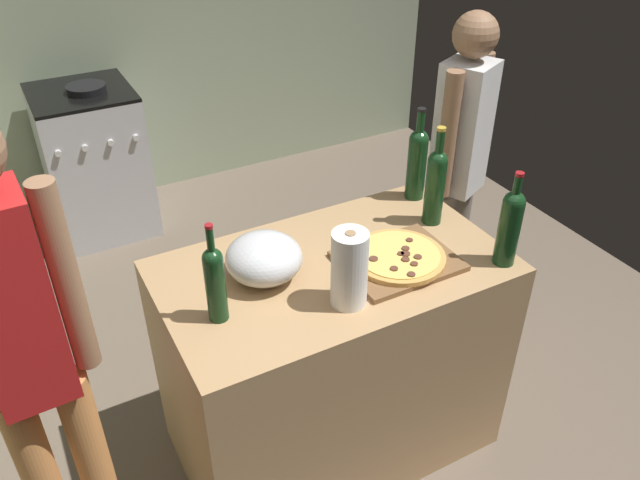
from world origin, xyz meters
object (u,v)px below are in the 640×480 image
Objects in this scene: wine_bottle_amber at (435,183)px; stove at (95,162)px; pizza at (398,256)px; wine_bottle_clear at (215,281)px; paper_towel_roll at (349,269)px; person_in_red at (458,164)px; wine_bottle_dark at (510,224)px; person_in_stripes at (27,353)px; mixing_bowl at (264,258)px; wine_bottle_green at (417,160)px.

wine_bottle_amber is 2.42m from stove.
pizza is 0.68m from wine_bottle_clear.
paper_towel_roll is (-0.27, -0.10, 0.10)m from pizza.
wine_bottle_dark is at bearing -116.91° from person_in_red.
pizza is 0.20× the size of person_in_stripes.
pizza is 0.48m from mixing_bowl.
paper_towel_roll is 0.76m from wine_bottle_green.
wine_bottle_green is (0.05, 0.19, -0.00)m from wine_bottle_amber.
stove is (0.00, 2.28, -0.61)m from wine_bottle_clear.
stove is at bearing 117.25° from wine_bottle_green.
person_in_red is at bearing 40.16° from wine_bottle_amber.
wine_bottle_clear is at bearing -159.88° from person_in_red.
person_in_red reaches higher than paper_towel_roll.
wine_bottle_green reaches higher than wine_bottle_clear.
mixing_bowl is at bearing 158.00° from wine_bottle_dark.
wine_bottle_amber reaches higher than mixing_bowl.
pizza is at bearing 153.13° from wine_bottle_dark.
stove is 0.60× the size of person_in_red.
wine_bottle_clear is 1.06m from wine_bottle_green.
person_in_stripes is at bearing -168.43° from wine_bottle_green.
mixing_bowl reaches higher than stove.
mixing_bowl is 0.66× the size of wine_bottle_amber.
wine_bottle_amber is at bearing 32.12° from pizza.
paper_towel_roll is at bearing -53.30° from mixing_bowl.
wine_bottle_dark is at bearing -6.43° from paper_towel_roll.
wine_bottle_amber reaches higher than stove.
pizza is at bearing 21.23° from paper_towel_roll.
pizza is 0.87m from person_in_red.
person_in_red is at bearing -52.65° from stove.
pizza is 0.85× the size of wine_bottle_amber.
pizza is 0.94× the size of wine_bottle_dark.
wine_bottle_amber is (0.54, 0.28, 0.04)m from paper_towel_roll.
wine_bottle_clear reaches higher than pizza.
paper_towel_roll is 0.42m from wine_bottle_clear.
wine_bottle_green is at bearing 18.90° from wine_bottle_clear.
pizza is at bearing -2.13° from wine_bottle_clear.
mixing_bowl is 0.73m from wine_bottle_amber.
person_in_red is (0.36, 0.16, -0.17)m from wine_bottle_green.
person_in_stripes is at bearing -103.88° from stove.
stove is (-0.94, 2.13, -0.63)m from wine_bottle_amber.
person_in_red is at bearing 63.09° from wine_bottle_dark.
wine_bottle_clear is at bearing 162.39° from paper_towel_roll.
stove is (-0.40, 2.41, -0.59)m from paper_towel_roll.
wine_bottle_green reaches higher than pizza.
wine_bottle_clear is at bearing -150.23° from mixing_bowl.
pizza reaches higher than stove.
person_in_red is at bearing 23.40° from wine_bottle_green.
wine_bottle_clear is at bearing -2.39° from person_in_stripes.
wine_bottle_green is at bearing 48.10° from pizza.
wine_bottle_amber is 0.20m from wine_bottle_green.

